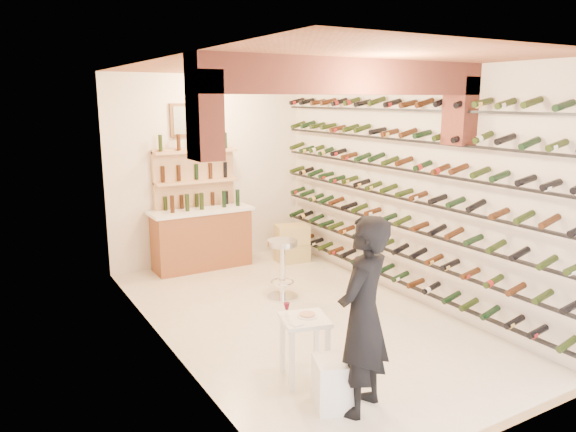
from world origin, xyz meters
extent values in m
plane|color=silver|center=(0.00, 0.00, 0.00)|extent=(6.00, 6.00, 0.00)
cube|color=beige|center=(0.00, 3.00, 1.60)|extent=(3.50, 0.02, 3.20)
cube|color=beige|center=(0.00, -3.00, 1.60)|extent=(3.50, 0.02, 3.20)
cube|color=beige|center=(-1.75, 0.00, 1.60)|extent=(0.02, 6.00, 3.20)
cube|color=beige|center=(1.75, 0.00, 1.60)|extent=(0.02, 6.00, 3.20)
cube|color=brown|center=(0.00, 0.00, 3.20)|extent=(3.50, 6.00, 0.02)
cube|color=brown|center=(0.00, -1.00, 3.02)|extent=(3.50, 0.35, 0.36)
cube|color=brown|center=(-1.63, -1.00, 2.65)|extent=(0.24, 0.35, 0.80)
cube|color=brown|center=(1.63, -1.00, 2.65)|extent=(0.24, 0.35, 0.80)
cube|color=black|center=(1.59, 0.00, 0.25)|extent=(0.06, 5.70, 0.03)
cube|color=black|center=(1.59, 0.00, 0.65)|extent=(0.06, 5.70, 0.03)
cube|color=black|center=(1.59, 0.00, 1.05)|extent=(0.06, 5.70, 0.03)
cube|color=black|center=(1.59, 0.00, 1.45)|extent=(0.06, 5.70, 0.03)
cube|color=black|center=(1.59, 0.00, 1.85)|extent=(0.06, 5.70, 0.03)
cube|color=black|center=(1.59, 0.00, 2.25)|extent=(0.06, 5.70, 0.03)
cube|color=black|center=(1.59, 0.00, 2.65)|extent=(0.06, 5.70, 0.03)
cube|color=brown|center=(-0.30, 2.65, 0.48)|extent=(1.60, 0.55, 0.96)
cube|color=white|center=(-0.30, 2.65, 0.98)|extent=(1.70, 0.62, 0.05)
cube|color=tan|center=(-0.30, 2.92, 1.00)|extent=(1.40, 0.10, 2.00)
cube|color=tan|center=(-0.30, 2.82, 0.45)|extent=(1.40, 0.28, 0.04)
cube|color=tan|center=(-0.30, 2.82, 0.95)|extent=(1.40, 0.28, 0.04)
cube|color=tan|center=(-0.30, 2.82, 1.45)|extent=(1.40, 0.28, 0.04)
cube|color=tan|center=(-0.30, 2.82, 1.95)|extent=(1.40, 0.28, 0.04)
cube|color=brown|center=(-0.30, 2.97, 2.45)|extent=(0.70, 0.04, 0.55)
cube|color=#99998C|center=(-0.30, 2.94, 2.45)|extent=(0.60, 0.01, 0.45)
cube|color=white|center=(-0.78, -1.37, 0.64)|extent=(0.56, 0.56, 0.04)
cube|color=white|center=(-1.01, -1.50, 0.31)|extent=(0.04, 0.04, 0.61)
cube|color=white|center=(-0.65, -1.59, 0.31)|extent=(0.04, 0.04, 0.61)
cube|color=white|center=(-0.91, -1.14, 0.31)|extent=(0.04, 0.04, 0.61)
cube|color=white|center=(-0.56, -1.24, 0.31)|extent=(0.04, 0.04, 0.61)
cylinder|color=white|center=(-0.74, -1.35, 0.66)|extent=(0.21, 0.21, 0.01)
cylinder|color=#BF7266|center=(-0.74, -1.35, 0.68)|extent=(0.16, 0.16, 0.02)
cube|color=white|center=(-0.94, -1.47, 0.66)|extent=(0.11, 0.11, 0.01)
cylinder|color=white|center=(-0.91, -1.24, 0.66)|extent=(0.06, 0.06, 0.00)
cylinder|color=white|center=(-0.91, -1.24, 0.70)|extent=(0.01, 0.01, 0.08)
cone|color=#4F0616|center=(-0.91, -1.24, 0.76)|extent=(0.06, 0.06, 0.07)
cube|color=white|center=(-0.81, -1.95, 0.23)|extent=(0.48, 0.48, 0.47)
imported|color=black|center=(-0.64, -2.11, 0.91)|extent=(0.80, 0.70, 1.83)
cylinder|color=silver|center=(0.15, 0.72, 0.02)|extent=(0.44, 0.44, 0.03)
cylinder|color=silver|center=(0.15, 0.72, 0.41)|extent=(0.09, 0.09, 0.77)
cylinder|color=silver|center=(0.15, 0.72, 0.82)|extent=(0.42, 0.42, 0.08)
torus|color=silver|center=(0.15, 0.72, 0.24)|extent=(0.34, 0.34, 0.03)
cube|color=tan|center=(1.19, 2.20, 0.16)|extent=(0.59, 0.44, 0.33)
cube|color=tan|center=(1.19, 2.20, 0.49)|extent=(0.63, 0.50, 0.32)
camera|label=1|loc=(-3.48, -5.66, 2.80)|focal=33.79mm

